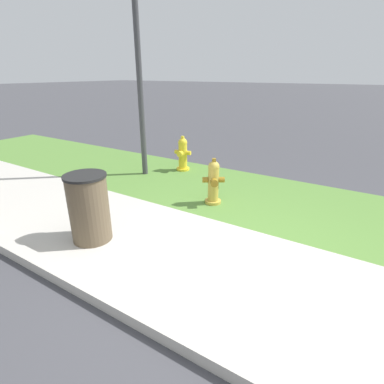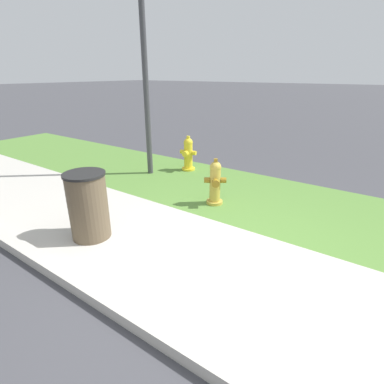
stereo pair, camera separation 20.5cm
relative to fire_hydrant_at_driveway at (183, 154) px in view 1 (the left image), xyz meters
The scene contains 8 objects.
ground_plane 3.64m from the fire_hydrant_at_driveway, 49.18° to the right, with size 120.00×120.00×0.00m, color #424247.
sidewalk_pavement 3.64m from the fire_hydrant_at_driveway, 49.18° to the right, with size 18.00×1.95×0.01m, color #BCB7AD.
grass_verge 2.46m from the fire_hydrant_at_driveway, 13.89° to the right, with size 18.00×2.36×0.01m, color #568438.
street_curb 4.48m from the fire_hydrant_at_driveway, 58.05° to the right, with size 18.00×0.16×0.12m, color #BCB7AD.
fire_hydrant_at_driveway is the anchor object (origin of this frame).
fire_hydrant_across_street 1.87m from the fire_hydrant_at_driveway, 40.94° to the right, with size 0.34×0.32×0.76m.
street_lamp 2.59m from the fire_hydrant_at_driveway, 129.98° to the right, with size 0.32×0.32×4.20m.
trash_bin 3.13m from the fire_hydrant_at_driveway, 77.92° to the right, with size 0.51×0.51×0.88m.
Camera 1 is at (1.15, -2.48, 2.00)m, focal length 28.00 mm.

